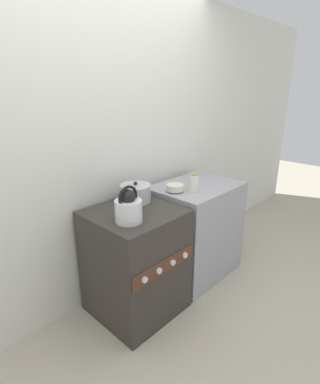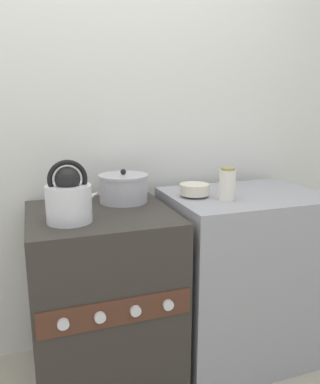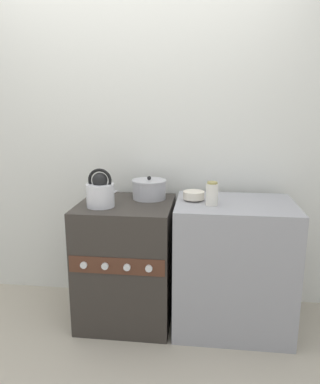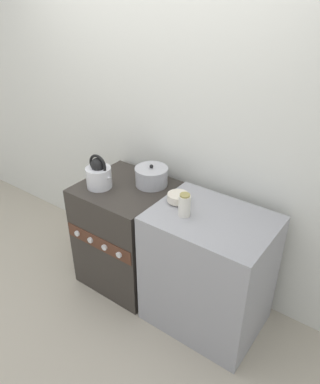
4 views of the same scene
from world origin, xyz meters
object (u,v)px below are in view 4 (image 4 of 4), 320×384
cooking_pot (151,176)px  storage_jar (185,205)px  kettle (99,175)px  enamel_bowl (178,197)px  stove (127,233)px

cooking_pot → storage_jar: (0.44, -0.24, 0.04)m
kettle → enamel_bowl: 0.62m
storage_jar → cooking_pot: bearing=151.6°
stove → cooking_pot: bearing=43.8°
enamel_bowl → stove: bearing=-179.2°
stove → storage_jar: size_ratio=5.63×
kettle → enamel_bowl: kettle is taller
stove → storage_jar: storage_jar is taller
stove → cooking_pot: cooking_pot is taller
kettle → storage_jar: kettle is taller
storage_jar → stove: bearing=170.3°
enamel_bowl → cooking_pot: bearing=157.8°
stove → kettle: 0.56m
kettle → cooking_pot: bearing=41.1°
enamel_bowl → storage_jar: storage_jar is taller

